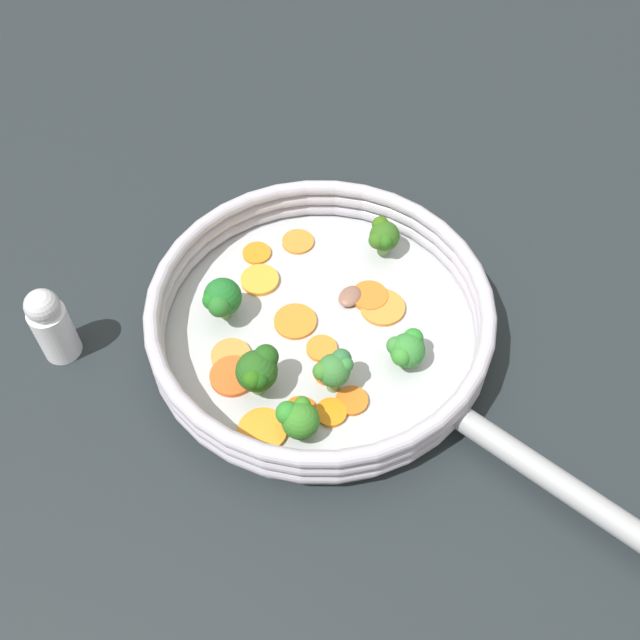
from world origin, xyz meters
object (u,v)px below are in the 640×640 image
object	(u,v)px
carrot_slice_9	(260,280)
mushroom_piece_0	(347,294)
carrot_slice_0	(322,348)
carrot_slice_5	(300,411)
carrot_slice_11	(331,413)
carrot_slice_8	(352,401)
carrot_slice_3	(295,321)
carrot_slice_13	(233,376)
broccoli_floret_3	(257,370)
salt_shaker	(51,324)
carrot_slice_2	(383,307)
carrot_slice_1	(370,296)
broccoli_floret_1	(221,299)
broccoli_floret_5	(334,369)
carrot_slice_6	(298,242)
skillet	(320,333)
broccoli_floret_4	(406,349)
carrot_slice_4	(328,372)
carrot_slice_10	(231,356)
broccoli_floret_0	(298,418)
carrot_slice_12	(257,253)
carrot_slice_7	(263,430)
broccoli_floret_2	(383,236)

from	to	relation	value
carrot_slice_9	mushroom_piece_0	xyz separation A→B (m)	(0.08, 0.04, 0.00)
carrot_slice_0	carrot_slice_5	xyz separation A→B (m)	(0.03, -0.07, -0.00)
carrot_slice_11	carrot_slice_8	bearing A→B (deg)	72.62
carrot_slice_3	carrot_slice_13	distance (m)	0.09
broccoli_floret_3	salt_shaker	distance (m)	0.21
carrot_slice_2	mushroom_piece_0	xyz separation A→B (m)	(-0.04, -0.01, 0.00)
carrot_slice_0	carrot_slice_13	bearing A→B (deg)	-119.63
carrot_slice_1	broccoli_floret_1	size ratio (longest dim) A/B	0.76
carrot_slice_13	mushroom_piece_0	size ratio (longest dim) A/B	1.54
broccoli_floret_1	broccoli_floret_5	distance (m)	0.14
carrot_slice_11	broccoli_floret_3	xyz separation A→B (m)	(-0.07, -0.02, 0.03)
carrot_slice_6	carrot_slice_8	size ratio (longest dim) A/B	1.13
skillet	salt_shaker	size ratio (longest dim) A/B	3.59
broccoli_floret_1	carrot_slice_2	bearing A→B (deg)	43.59
broccoli_floret_4	broccoli_floret_3	bearing A→B (deg)	-128.37
carrot_slice_3	carrot_slice_4	bearing A→B (deg)	-21.65
carrot_slice_11	broccoli_floret_3	world-z (taller)	broccoli_floret_3
salt_shaker	carrot_slice_8	bearing A→B (deg)	26.45
carrot_slice_11	salt_shaker	distance (m)	0.28
carrot_slice_10	broccoli_floret_1	bearing A→B (deg)	141.31
broccoli_floret_1	broccoli_floret_3	bearing A→B (deg)	-25.31
carrot_slice_8	broccoli_floret_0	world-z (taller)	broccoli_floret_0
carrot_slice_11	carrot_slice_12	size ratio (longest dim) A/B	0.97
carrot_slice_4	carrot_slice_12	size ratio (longest dim) A/B	0.93
carrot_slice_7	carrot_slice_12	distance (m)	0.21
carrot_slice_0	carrot_slice_7	world-z (taller)	same
skillet	broccoli_floret_4	xyz separation A→B (m)	(0.09, 0.02, 0.03)
carrot_slice_6	carrot_slice_7	bearing A→B (deg)	-57.31
broccoli_floret_2	carrot_slice_6	bearing A→B (deg)	-148.85
carrot_slice_3	carrot_slice_0	bearing A→B (deg)	-11.36
carrot_slice_5	broccoli_floret_1	distance (m)	0.14
carrot_slice_1	broccoli_floret_0	xyz separation A→B (m)	(0.04, -0.16, 0.02)
carrot_slice_8	carrot_slice_13	bearing A→B (deg)	-153.54
carrot_slice_5	broccoli_floret_5	bearing A→B (deg)	81.50
carrot_slice_5	carrot_slice_12	size ratio (longest dim) A/B	1.05
carrot_slice_1	carrot_slice_2	xyz separation A→B (m)	(0.02, -0.00, -0.00)
broccoli_floret_2	salt_shaker	distance (m)	0.34
broccoli_floret_3	broccoli_floret_5	distance (m)	0.07
salt_shaker	broccoli_floret_4	bearing A→B (deg)	35.80
skillet	broccoli_floret_0	xyz separation A→B (m)	(0.06, -0.10, 0.03)
carrot_slice_6	mushroom_piece_0	world-z (taller)	mushroom_piece_0
skillet	broccoli_floret_4	bearing A→B (deg)	13.96
carrot_slice_10	carrot_slice_3	bearing A→B (deg)	73.28
carrot_slice_3	carrot_slice_6	xyz separation A→B (m)	(-0.07, 0.08, -0.00)
carrot_slice_12	carrot_slice_13	distance (m)	0.16
broccoli_floret_5	carrot_slice_12	bearing A→B (deg)	155.85
carrot_slice_3	broccoli_floret_0	bearing A→B (deg)	-47.67
carrot_slice_1	carrot_slice_0	bearing A→B (deg)	-87.95
carrot_slice_2	carrot_slice_7	world-z (taller)	same
carrot_slice_8	broccoli_floret_2	distance (m)	0.19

